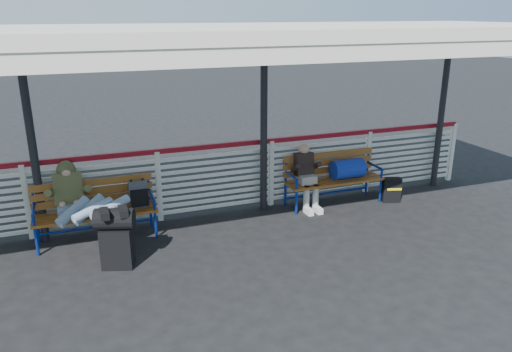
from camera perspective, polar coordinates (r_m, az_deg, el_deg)
name	(u,v)px	position (r m, az deg, el deg)	size (l,w,h in m)	color
ground	(187,273)	(6.91, -7.94, -10.87)	(60.00, 60.00, 0.00)	black
fence	(159,183)	(8.36, -11.07, -0.80)	(12.08, 0.08, 1.24)	silver
canopy	(161,36)	(6.90, -10.76, 15.43)	(12.60, 3.60, 3.16)	silver
luggage_stack	(116,236)	(7.04, -15.72, -6.59)	(0.58, 0.44, 0.86)	black
bench_left	(105,203)	(7.96, -16.89, -2.92)	(1.80, 0.56, 0.92)	brown
bench_right	(340,171)	(9.15, 9.59, 0.54)	(1.80, 0.56, 0.92)	brown
traveler_man	(85,204)	(7.57, -18.98, -3.08)	(0.94, 1.64, 0.77)	#8897B7
companion_person	(307,176)	(8.82, 5.80, 0.04)	(0.32, 0.66, 1.15)	#A8A499
suitcase_side	(391,190)	(9.51, 15.20, -1.54)	(0.36, 0.28, 0.45)	black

